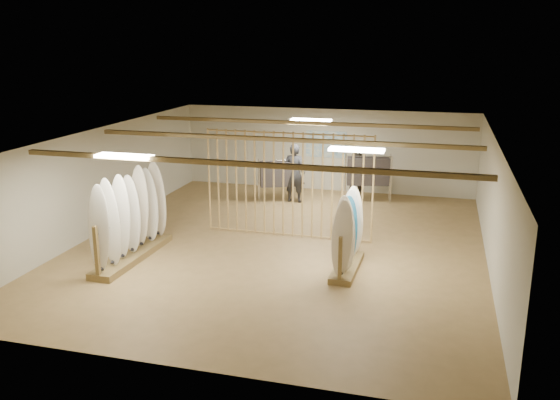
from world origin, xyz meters
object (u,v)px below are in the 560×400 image
(shopper_b, at_px, (358,173))
(clothing_rack_b, at_px, (368,171))
(rack_right, at_px, (348,244))
(shopper_a, at_px, (294,169))
(rack_left, at_px, (131,230))
(clothing_rack_a, at_px, (279,174))

(shopper_b, bearing_deg, clothing_rack_b, -18.03)
(rack_right, distance_m, shopper_a, 5.97)
(rack_left, relative_size, clothing_rack_a, 2.17)
(clothing_rack_a, bearing_deg, shopper_a, -10.85)
(shopper_b, bearing_deg, clothing_rack_a, -164.48)
(rack_left, height_order, shopper_b, rack_left)
(shopper_a, bearing_deg, rack_left, 70.48)
(rack_left, height_order, clothing_rack_b, rack_left)
(shopper_a, distance_m, shopper_b, 2.06)
(clothing_rack_b, relative_size, shopper_a, 0.71)
(rack_left, relative_size, clothing_rack_b, 1.96)
(rack_left, xyz_separation_m, rack_right, (5.04, 0.63, -0.10))
(clothing_rack_a, bearing_deg, rack_right, -82.02)
(clothing_rack_b, bearing_deg, rack_left, -136.56)
(clothing_rack_a, relative_size, clothing_rack_b, 0.91)
(rack_left, height_order, clothing_rack_a, rack_left)
(rack_right, height_order, shopper_b, shopper_b)
(shopper_a, height_order, shopper_b, shopper_a)
(rack_right, bearing_deg, rack_left, -171.94)
(rack_right, distance_m, clothing_rack_a, 6.10)
(rack_left, relative_size, rack_right, 1.57)
(clothing_rack_b, height_order, shopper_b, shopper_b)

